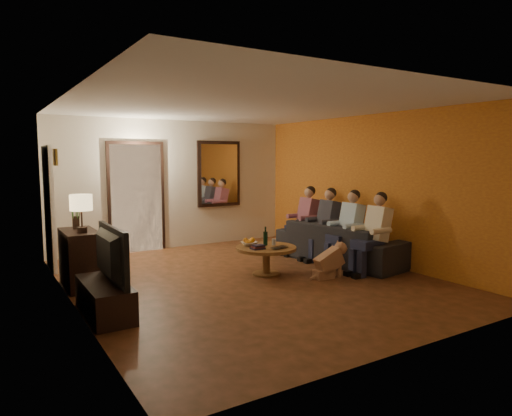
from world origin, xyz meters
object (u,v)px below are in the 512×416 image
dresser (80,259)px  bowl (249,243)px  person_a (375,236)px  dog (329,260)px  laptop (282,248)px  sofa (341,242)px  person_c (325,227)px  tv_stand (105,299)px  table_lamp (81,213)px  tv (103,255)px  wine_bottle (265,236)px  coffee_table (266,261)px  person_b (349,231)px  person_d (305,223)px

dresser → bowl: (2.45, -0.61, 0.08)m
person_a → dog: size_ratio=2.14×
bowl → laptop: bearing=-60.8°
sofa → person_c: size_ratio=2.00×
tv_stand → sofa: sofa is taller
tv_stand → dog: dog is taller
table_lamp → tv_stand: bearing=-90.0°
person_c → tv: bearing=-167.1°
dresser → laptop: 2.95m
tv_stand → wine_bottle: wine_bottle is taller
person_a → dog: person_a is taller
dresser → laptop: size_ratio=2.78×
tv_stand → person_a: 4.17m
tv_stand → coffee_table: 2.69m
bowl → tv: bearing=-161.9°
sofa → laptop: size_ratio=7.28×
coffee_table → laptop: bearing=-70.3°
coffee_table → table_lamp: bearing=167.0°
tv → coffee_table: (2.63, 0.58, -0.49)m
dog → bowl: bearing=138.1°
coffee_table → laptop: size_ratio=2.89×
person_c → bowl: (-1.70, -0.15, -0.12)m
person_b → dog: (-0.79, -0.43, -0.32)m
dresser → table_lamp: table_lamp is taller
sofa → coffee_table: 1.62m
person_b → dresser: bearing=165.6°
laptop → tv: bearing=170.0°
table_lamp → person_b: (4.15, -0.84, -0.48)m
dresser → bowl: 2.52m
bowl → wine_bottle: 0.29m
tv_stand → tv: size_ratio=1.03×
coffee_table → tv_stand: bearing=-167.6°
dresser → tv_stand: (0.00, -1.41, -0.21)m
person_b → person_c: bearing=90.0°
coffee_table → person_d: bearing=32.5°
tv_stand → person_d: bearing=20.5°
dresser → coffee_table: bearing=-17.5°
person_c → dog: bearing=-127.6°
person_b → person_d: size_ratio=1.00×
person_a → person_b: same height
table_lamp → person_a: size_ratio=0.45×
person_d → laptop: bearing=-138.7°
sofa → tv: bearing=90.3°
person_c → coffee_table: 1.61m
person_d → laptop: person_d is taller
sofa → coffee_table: sofa is taller
person_c → bowl: 1.71m
bowl → person_d: bearing=23.7°
dresser → wine_bottle: (2.68, -0.73, 0.20)m
table_lamp → tv: size_ratio=0.48×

